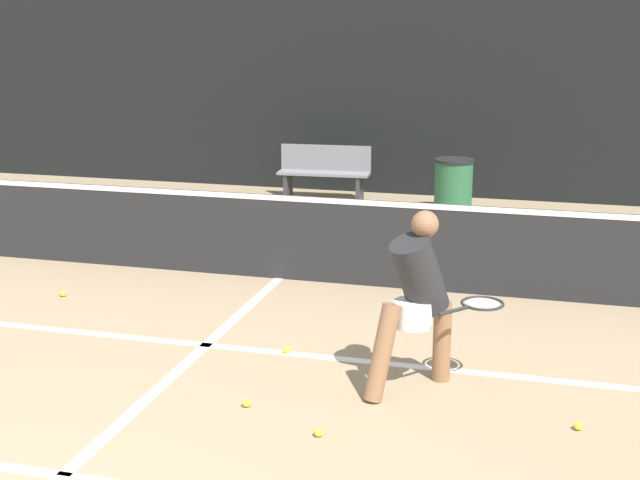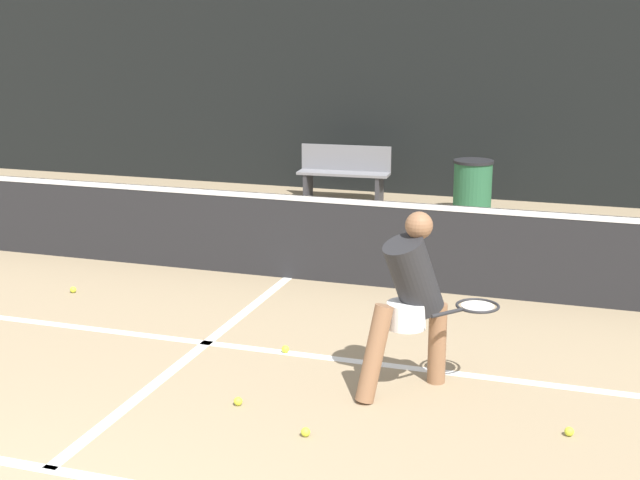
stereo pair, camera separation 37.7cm
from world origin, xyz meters
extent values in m
cube|color=white|center=(0.00, 1.67, 0.00)|extent=(11.00, 0.10, 0.01)
cube|color=white|center=(0.00, 4.08, 0.00)|extent=(8.25, 0.10, 0.01)
cube|color=white|center=(0.00, 3.94, 0.00)|extent=(0.10, 4.53, 0.01)
cube|color=#232326|center=(0.00, 6.21, 0.47)|extent=(11.00, 0.02, 0.95)
cube|color=white|center=(0.00, 6.21, 0.92)|extent=(11.00, 0.03, 0.06)
cube|color=black|center=(0.00, 11.31, 1.80)|extent=(24.00, 0.06, 3.61)
cylinder|color=#8C6042|center=(2.13, 3.86, 0.33)|extent=(0.14, 0.14, 0.66)
cylinder|color=#8C6042|center=(1.74, 3.38, 0.38)|extent=(0.31, 0.34, 0.77)
cylinder|color=white|center=(1.92, 3.61, 0.63)|extent=(0.30, 0.30, 0.20)
cylinder|color=#262628|center=(1.96, 3.66, 0.93)|extent=(0.48, 0.49, 0.73)
sphere|color=#8C6042|center=(1.99, 3.69, 1.32)|extent=(0.21, 0.21, 0.21)
cylinder|color=#262628|center=(2.24, 3.62, 0.68)|extent=(0.21, 0.25, 0.03)
torus|color=#262628|center=(2.43, 3.86, 0.68)|extent=(0.48, 0.48, 0.02)
cylinder|color=beige|center=(2.43, 3.86, 0.68)|extent=(0.37, 0.37, 0.01)
sphere|color=#D1E033|center=(0.76, 4.08, 0.03)|extent=(0.07, 0.07, 0.07)
sphere|color=#D1E033|center=(3.19, 3.22, 0.03)|extent=(0.07, 0.07, 0.07)
sphere|color=#D1E033|center=(0.79, 2.96, 0.03)|extent=(0.07, 0.07, 0.07)
sphere|color=#D1E033|center=(1.44, 2.64, 0.03)|extent=(0.07, 0.07, 0.07)
sphere|color=#D1E033|center=(-1.98, 4.99, 0.03)|extent=(0.07, 0.07, 0.07)
cube|color=slate|center=(-0.61, 10.41, 0.44)|extent=(1.46, 0.45, 0.04)
cube|color=slate|center=(-0.63, 10.59, 0.65)|extent=(1.44, 0.13, 0.42)
cube|color=#333338|center=(-1.19, 10.37, 0.22)|extent=(0.06, 0.32, 0.44)
cube|color=#333338|center=(-0.04, 10.45, 0.22)|extent=(0.06, 0.32, 0.44)
cylinder|color=#28603D|center=(1.45, 10.12, 0.38)|extent=(0.56, 0.56, 0.76)
cylinder|color=black|center=(1.45, 10.12, 0.78)|extent=(0.58, 0.58, 0.04)
cube|color=#B7B7BC|center=(-1.77, 15.05, 0.41)|extent=(1.85, 4.11, 0.81)
cube|color=#1E2328|center=(-1.77, 14.84, 1.08)|extent=(1.55, 2.47, 0.54)
cylinder|color=black|center=(-0.94, 16.36, 0.30)|extent=(0.18, 0.60, 0.60)
cylinder|color=black|center=(-0.94, 13.73, 0.30)|extent=(0.18, 0.60, 0.60)
cylinder|color=brown|center=(-3.79, 18.89, 2.10)|extent=(0.28, 0.28, 4.20)
cube|color=beige|center=(0.00, 30.42, 3.00)|extent=(36.00, 2.40, 6.00)
camera|label=1|loc=(2.95, -2.86, 2.88)|focal=50.00mm
camera|label=2|loc=(3.31, -2.75, 2.88)|focal=50.00mm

